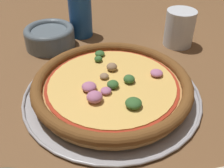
{
  "coord_description": "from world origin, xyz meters",
  "views": [
    {
      "loc": [
        0.41,
        0.15,
        0.36
      ],
      "look_at": [
        0.0,
        0.0,
        0.03
      ],
      "focal_mm": 42.0,
      "sensor_mm": 36.0,
      "label": 1
    }
  ],
  "objects_px": {
    "pizza": "(112,85)",
    "drinking_cup": "(179,28)",
    "pizza_tray": "(112,93)",
    "beverage_can": "(80,15)",
    "bowl_near": "(50,36)"
  },
  "relations": [
    {
      "from": "pizza",
      "to": "drinking_cup",
      "type": "relative_size",
      "value": 3.38
    },
    {
      "from": "pizza_tray",
      "to": "beverage_can",
      "type": "relative_size",
      "value": 3.03
    },
    {
      "from": "bowl_near",
      "to": "pizza_tray",
      "type": "bearing_deg",
      "value": 57.58
    },
    {
      "from": "drinking_cup",
      "to": "beverage_can",
      "type": "distance_m",
      "value": 0.28
    },
    {
      "from": "beverage_can",
      "to": "pizza_tray",
      "type": "bearing_deg",
      "value": 37.04
    },
    {
      "from": "pizza",
      "to": "bowl_near",
      "type": "bearing_deg",
      "value": -122.44
    },
    {
      "from": "drinking_cup",
      "to": "pizza_tray",
      "type": "bearing_deg",
      "value": -19.4
    },
    {
      "from": "pizza_tray",
      "to": "bowl_near",
      "type": "relative_size",
      "value": 2.76
    },
    {
      "from": "pizza",
      "to": "drinking_cup",
      "type": "distance_m",
      "value": 0.3
    },
    {
      "from": "bowl_near",
      "to": "beverage_can",
      "type": "xyz_separation_m",
      "value": [
        -0.09,
        0.05,
        0.03
      ]
    },
    {
      "from": "pizza_tray",
      "to": "drinking_cup",
      "type": "distance_m",
      "value": 0.3
    },
    {
      "from": "pizza",
      "to": "beverage_can",
      "type": "distance_m",
      "value": 0.31
    },
    {
      "from": "drinking_cup",
      "to": "beverage_can",
      "type": "relative_size",
      "value": 0.8
    },
    {
      "from": "pizza_tray",
      "to": "drinking_cup",
      "type": "height_order",
      "value": "drinking_cup"
    },
    {
      "from": "pizza",
      "to": "beverage_can",
      "type": "bearing_deg",
      "value": -142.96
    }
  ]
}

